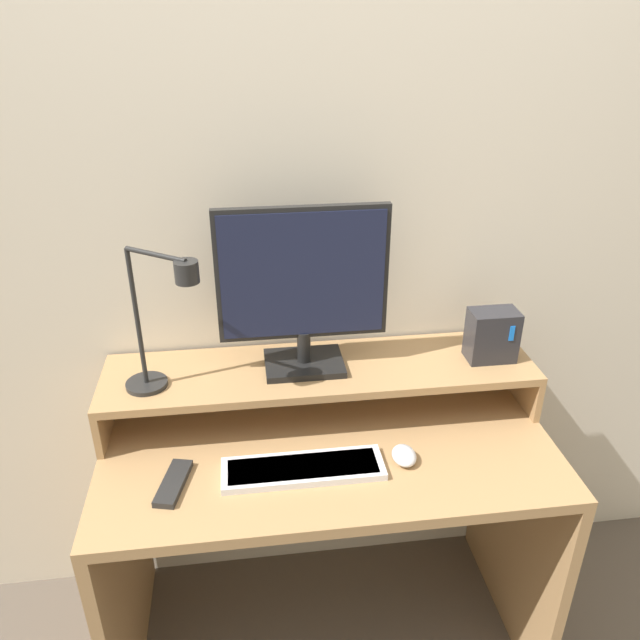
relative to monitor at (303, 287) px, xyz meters
The scene contains 9 objects.
wall_back 0.23m from the monitor, 75.48° to the left, with size 6.00×0.05×2.50m.
desk 0.61m from the monitor, 75.17° to the right, with size 1.17×0.59×0.72m.
monitor_shelf 0.26m from the monitor, 12.79° to the right, with size 1.17×0.28×0.14m.
monitor is the anchor object (origin of this frame).
desk_lamp 0.36m from the monitor, 165.73° to the right, with size 0.22×0.18×0.38m.
router_dock 0.54m from the monitor, ahead, with size 0.13×0.08×0.14m.
keyboard 0.45m from the monitor, 97.16° to the right, with size 0.39×0.12×0.02m.
mouse 0.49m from the monitor, 49.28° to the right, with size 0.06×0.08×0.03m.
remote_control 0.57m from the monitor, 141.60° to the right, with size 0.09×0.16×0.02m.
Camera 1 is at (-0.19, -0.98, 1.74)m, focal length 35.00 mm.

